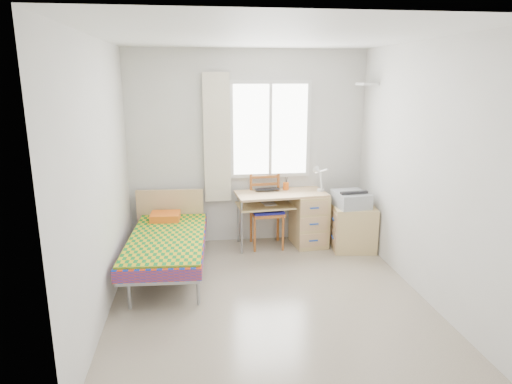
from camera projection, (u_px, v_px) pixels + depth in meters
floor at (268, 296)px, 4.81m from camera, size 3.50×3.50×0.00m
ceiling at (270, 36)px, 4.17m from camera, size 3.50×3.50×0.00m
wall_back at (248, 148)px, 6.17m from camera, size 3.20×0.00×3.20m
wall_left at (101, 180)px, 4.28m from camera, size 0.00×3.50×3.50m
wall_right at (422, 171)px, 4.69m from camera, size 0.00×3.50×3.50m
window at (270, 130)px, 6.12m from camera, size 1.10×0.04×1.30m
curtain at (217, 138)px, 6.01m from camera, size 0.35×0.05×1.70m
floating_shelf at (367, 84)px, 5.82m from camera, size 0.20×0.32×0.03m
bed at (167, 240)px, 5.32m from camera, size 0.96×1.88×0.79m
desk at (304, 216)px, 6.18m from camera, size 1.23×0.64×0.74m
chair at (267, 206)px, 6.14m from camera, size 0.45×0.45×0.98m
cabinet at (353, 228)px, 6.03m from camera, size 0.60×0.55×0.59m
printer at (351, 199)px, 5.95m from camera, size 0.45×0.50×0.20m
laptop at (268, 191)px, 6.11m from camera, size 0.35×0.24×0.03m
pen_cup at (286, 186)px, 6.21m from camera, size 0.09×0.09×0.10m
task_lamp at (319, 176)px, 5.97m from camera, size 0.22×0.31×0.38m
book at (263, 204)px, 6.09m from camera, size 0.19×0.24×0.02m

